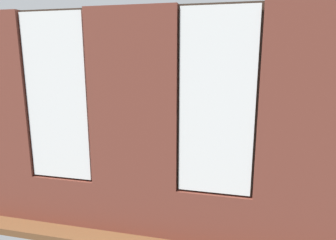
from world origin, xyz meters
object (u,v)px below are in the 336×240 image
at_px(coffee_table, 163,145).
at_px(potted_plant_near_tv, 64,144).
at_px(couch_left, 305,170).
at_px(cup_ceramic, 179,140).
at_px(papasan_chair, 192,127).
at_px(potted_plant_corner_near_left, 290,120).
at_px(couch_by_window, 104,185).
at_px(table_plant_small, 157,135).
at_px(potted_plant_foreground_right, 108,111).
at_px(potted_plant_between_couches, 183,176).
at_px(potted_plant_beside_window_right, 2,153).
at_px(remote_black, 166,143).
at_px(media_console, 68,139).
at_px(tv_flatscreen, 66,113).

relative_size(coffee_table, potted_plant_near_tv, 1.72).
distance_m(couch_left, cup_ceramic, 2.72).
height_order(papasan_chair, potted_plant_corner_near_left, potted_plant_corner_near_left).
height_order(couch_by_window, potted_plant_corner_near_left, potted_plant_corner_near_left).
bearing_deg(table_plant_small, couch_by_window, 83.48).
xyz_separation_m(papasan_chair, potted_plant_foreground_right, (2.72, -0.38, 0.27)).
relative_size(cup_ceramic, potted_plant_between_couches, 0.09).
distance_m(potted_plant_beside_window_right, potted_plant_foreground_right, 4.41).
distance_m(coffee_table, remote_black, 0.16).
height_order(coffee_table, papasan_chair, papasan_chair).
distance_m(table_plant_small, potted_plant_beside_window_right, 3.20).
distance_m(media_console, potted_plant_foreground_right, 1.92).
bearing_deg(coffee_table, media_console, -5.01).
relative_size(cup_ceramic, media_console, 0.07).
height_order(media_console, potted_plant_foreground_right, potted_plant_foreground_right).
height_order(couch_left, media_console, couch_left).
height_order(couch_left, coffee_table, couch_left).
bearing_deg(media_console, tv_flatscreen, -90.00).
height_order(couch_by_window, couch_left, same).
relative_size(papasan_chair, potted_plant_corner_near_left, 0.95).
bearing_deg(table_plant_small, couch_left, 164.66).
xyz_separation_m(cup_ceramic, remote_black, (0.26, 0.24, -0.03)).
height_order(media_console, potted_plant_beside_window_right, potted_plant_beside_window_right).
distance_m(cup_ceramic, potted_plant_corner_near_left, 3.36).
distance_m(couch_by_window, table_plant_small, 2.35).
relative_size(tv_flatscreen, potted_plant_beside_window_right, 0.92).
distance_m(media_console, potted_plant_near_tv, 1.20).
xyz_separation_m(couch_left, potted_plant_beside_window_right, (5.18, 1.57, 0.45)).
xyz_separation_m(table_plant_small, potted_plant_between_couches, (-1.04, 2.27, 0.01)).
distance_m(media_console, papasan_chair, 3.37).
xyz_separation_m(table_plant_small, potted_plant_near_tv, (1.88, 0.91, -0.08)).
bearing_deg(papasan_chair, remote_black, 79.79).
bearing_deg(couch_by_window, remote_black, -104.03).
bearing_deg(potted_plant_corner_near_left, potted_plant_foreground_right, 0.28).
height_order(couch_by_window, papasan_chair, couch_by_window).
xyz_separation_m(cup_ceramic, papasan_chair, (-0.06, -1.58, -0.04)).
bearing_deg(potted_plant_foreground_right, potted_plant_beside_window_right, 90.51).
bearing_deg(cup_ceramic, tv_flatscreen, -2.00).
bearing_deg(potted_plant_foreground_right, coffee_table, 137.84).
relative_size(papasan_chair, potted_plant_foreground_right, 1.03).
bearing_deg(potted_plant_corner_near_left, papasan_chair, 8.63).
xyz_separation_m(couch_left, papasan_chair, (2.50, -2.46, 0.12)).
relative_size(table_plant_small, potted_plant_foreground_right, 0.21).
height_order(remote_black, papasan_chair, papasan_chair).
height_order(table_plant_small, remote_black, table_plant_small).
xyz_separation_m(papasan_chair, potted_plant_between_couches, (-0.45, 3.88, 0.14)).
bearing_deg(tv_flatscreen, table_plant_small, 176.71).
bearing_deg(potted_plant_near_tv, couch_by_window, 138.89).
xyz_separation_m(couch_by_window, media_console, (2.17, -2.45, -0.04)).
distance_m(coffee_table, cup_ceramic, 0.40).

